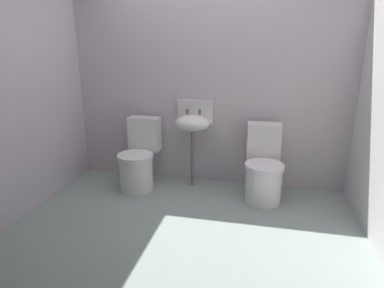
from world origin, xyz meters
The scene contains 6 objects.
ground_plane centered at (0.00, 0.00, -0.04)m, with size 3.57×2.54×0.08m, color gray.
wall_back centered at (0.00, 1.12, 1.08)m, with size 3.57×0.10×2.16m, color #BEAFB8.
wall_left centered at (-1.64, 0.10, 1.08)m, with size 0.10×2.34×2.16m, color #B9ACB6.
toilet_left centered at (-0.73, 0.72, 0.32)m, with size 0.41×0.60×0.78m.
toilet_right centered at (0.68, 0.72, 0.32)m, with size 0.43×0.62×0.78m.
sink centered at (-0.13, 0.91, 0.75)m, with size 0.42×0.35×0.99m.
Camera 1 is at (0.64, -2.60, 1.61)m, focal length 30.60 mm.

